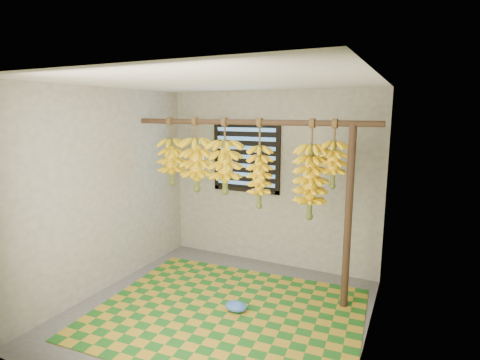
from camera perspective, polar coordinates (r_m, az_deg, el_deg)
The scene contains 16 objects.
floor at distance 4.28m, azimuth -3.39°, elevation -19.42°, with size 3.00×3.00×0.01m, color #515151.
ceiling at distance 3.72m, azimuth -3.80°, elevation 14.76°, with size 3.00×3.00×0.01m, color silver.
wall_back at distance 5.16m, azimuth 4.60°, elevation 0.08°, with size 3.00×0.01×2.40m, color gray.
wall_left at distance 4.73m, azimuth -19.71°, elevation -1.45°, with size 0.01×3.00×2.40m, color gray.
wall_right at distance 3.38m, azimuth 19.43°, elevation -6.02°, with size 0.01×3.00×2.40m, color gray.
window at distance 5.23m, azimuth 0.95°, elevation 3.57°, with size 1.00×0.04×1.00m.
hanging_pole at distance 4.34m, azimuth 0.87°, elevation 8.80°, with size 0.06×0.06×3.00m, color #483020.
support_post at distance 4.14m, azimuth 16.16°, elevation -5.73°, with size 0.08×0.08×2.00m, color #483020.
woven_mat at distance 4.24m, azimuth -1.96°, elevation -19.55°, with size 2.75×2.20×0.01m, color #1D5E1B.
plastic_bag at distance 4.23m, azimuth -0.60°, elevation -18.71°, with size 0.25×0.18×0.10m, color blue.
banana_bunch_a at distance 4.92m, azimuth -10.40°, elevation 2.76°, with size 0.33×0.33×0.87m.
banana_bunch_b at distance 4.71m, azimuth -6.64°, elevation 2.36°, with size 0.38×0.38×0.91m.
banana_bunch_c at distance 4.51m, azimuth -2.30°, elevation 2.02°, with size 0.40×0.40×0.90m.
banana_bunch_d at distance 4.33m, azimuth 2.97°, elevation 0.48°, with size 0.30×0.30×1.04m.
banana_bunch_e at distance 4.14m, azimuth 10.68°, elevation -0.28°, with size 0.37×0.37×1.10m.
banana_bunch_f at distance 4.05m, azimuth 14.02°, elevation 2.35°, with size 0.27×0.27×0.73m.
Camera 1 is at (1.82, -3.24, 2.12)m, focal length 28.00 mm.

